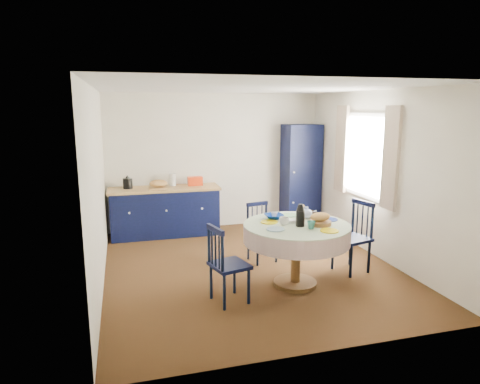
% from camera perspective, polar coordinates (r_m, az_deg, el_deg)
% --- Properties ---
extents(floor, '(4.50, 4.50, 0.00)m').
position_cam_1_polar(floor, '(6.22, 1.33, -9.96)').
color(floor, black).
rests_on(floor, ground).
extents(ceiling, '(4.50, 4.50, 0.00)m').
position_cam_1_polar(ceiling, '(5.80, 1.45, 13.72)').
color(ceiling, white).
rests_on(ceiling, wall_back).
extents(wall_back, '(4.00, 0.02, 2.50)m').
position_cam_1_polar(wall_back, '(8.04, -3.28, 4.12)').
color(wall_back, white).
rests_on(wall_back, floor).
extents(wall_left, '(0.02, 4.50, 2.50)m').
position_cam_1_polar(wall_left, '(5.64, -18.45, 0.45)').
color(wall_left, white).
rests_on(wall_left, floor).
extents(wall_right, '(0.02, 4.50, 2.50)m').
position_cam_1_polar(wall_right, '(6.73, 17.92, 2.17)').
color(wall_right, white).
rests_on(wall_right, floor).
extents(window, '(0.10, 1.74, 1.45)m').
position_cam_1_polar(window, '(6.92, 16.38, 4.79)').
color(window, white).
rests_on(window, wall_right).
extents(kitchen_counter, '(1.93, 0.62, 1.10)m').
position_cam_1_polar(kitchen_counter, '(7.69, -9.97, -2.46)').
color(kitchen_counter, black).
rests_on(kitchen_counter, floor).
extents(pantry_cabinet, '(0.69, 0.51, 1.92)m').
position_cam_1_polar(pantry_cabinet, '(8.34, 8.09, 2.29)').
color(pantry_cabinet, black).
rests_on(pantry_cabinet, floor).
extents(dining_table, '(1.34, 1.34, 1.09)m').
position_cam_1_polar(dining_table, '(5.46, 7.60, -5.53)').
color(dining_table, '#503417').
rests_on(dining_table, floor).
extents(chair_left, '(0.49, 0.50, 0.93)m').
position_cam_1_polar(chair_left, '(5.01, -1.82, -9.55)').
color(chair_left, black).
rests_on(chair_left, floor).
extents(chair_far, '(0.45, 0.43, 0.86)m').
position_cam_1_polar(chair_far, '(6.36, 2.82, -5.33)').
color(chair_far, black).
rests_on(chair_far, floor).
extents(chair_right, '(0.52, 0.53, 0.98)m').
position_cam_1_polar(chair_right, '(6.15, 14.94, -5.70)').
color(chair_right, black).
rests_on(chair_right, floor).
extents(mug_a, '(0.12, 0.12, 0.10)m').
position_cam_1_polar(mug_a, '(5.35, 5.89, -3.89)').
color(mug_a, silver).
rests_on(mug_a, dining_table).
extents(mug_b, '(0.10, 0.10, 0.09)m').
position_cam_1_polar(mug_b, '(5.23, 9.46, -4.36)').
color(mug_b, '#327F74').
rests_on(mug_b, dining_table).
extents(mug_c, '(0.11, 0.11, 0.09)m').
position_cam_1_polar(mug_c, '(5.76, 9.69, -2.93)').
color(mug_c, black).
rests_on(mug_c, dining_table).
extents(mug_d, '(0.09, 0.09, 0.08)m').
position_cam_1_polar(mug_d, '(5.67, 4.58, -3.08)').
color(mug_d, silver).
rests_on(mug_d, dining_table).
extents(cobalt_bowl, '(0.25, 0.25, 0.06)m').
position_cam_1_polar(cobalt_bowl, '(5.63, 4.54, -3.28)').
color(cobalt_bowl, navy).
rests_on(cobalt_bowl, dining_table).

